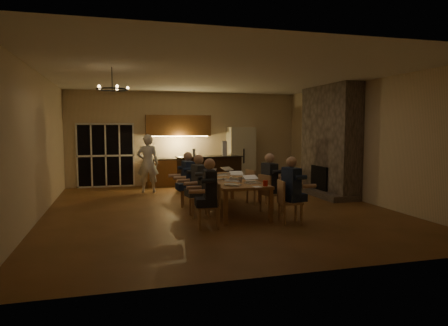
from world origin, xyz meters
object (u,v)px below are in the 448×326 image
(laptop_d, at_px, (237,174))
(bar_bottle, at_px, (194,153))
(chandelier, at_px, (112,89))
(chair_right_far, at_px, (257,187))
(can_cola, at_px, (208,171))
(person_left_far, at_px, (188,180))
(chair_right_near, at_px, (290,202))
(laptop_b, at_px, (252,178))
(mug_back, at_px, (208,174))
(mug_front, at_px, (231,179))
(laptop_a, at_px, (233,180))
(plate_left, at_px, (230,184))
(laptop_c, at_px, (221,175))
(can_silver, at_px, (240,180))
(standing_person, at_px, (148,163))
(chair_right_mid, at_px, (271,193))
(person_right_near, at_px, (291,190))
(person_left_mid, at_px, (199,185))
(refrigerator, at_px, (241,155))
(chair_left_far, at_px, (190,189))
(plate_far, at_px, (238,175))
(person_right_mid, at_px, (269,183))
(laptop_e, at_px, (210,170))
(mug_mid, at_px, (228,174))
(bar_blender, at_px, (224,148))
(redcup_mid, at_px, (206,175))
(bar_island, at_px, (209,173))
(chair_left_mid, at_px, (199,197))
(person_left_near, at_px, (210,194))
(plate_near, at_px, (251,181))
(dining_table, at_px, (229,194))
(chair_left_near, at_px, (209,205))
(redcup_near, at_px, (265,183))

(laptop_d, distance_m, bar_bottle, 3.20)
(chandelier, height_order, laptop_d, chandelier)
(chair_right_far, bearing_deg, can_cola, 41.31)
(person_left_far, bearing_deg, chair_right_near, 32.52)
(laptop_b, xyz_separation_m, mug_back, (-0.63, 1.60, -0.06))
(laptop_b, height_order, mug_front, laptop_b)
(mug_back, bearing_deg, laptop_a, -85.47)
(can_cola, xyz_separation_m, plate_left, (-0.06, -2.34, -0.05))
(laptop_c, relative_size, can_silver, 2.67)
(standing_person, xyz_separation_m, laptop_c, (1.47, -3.19, -0.03))
(standing_person, bearing_deg, chair_right_mid, 133.90)
(person_right_near, height_order, mug_front, person_right_near)
(laptop_d, bearing_deg, person_left_mid, -148.72)
(can_cola, bearing_deg, can_silver, -82.86)
(refrigerator, xyz_separation_m, person_left_mid, (-2.50, -4.79, -0.31))
(person_left_mid, distance_m, laptop_d, 1.15)
(chair_left_far, xyz_separation_m, plate_far, (1.28, 0.04, 0.31))
(person_right_mid, xyz_separation_m, laptop_e, (-1.04, 1.64, 0.17))
(can_cola, bearing_deg, chandelier, -141.63)
(person_left_mid, distance_m, chandelier, 2.75)
(chair_left_far, xyz_separation_m, bar_bottle, (0.60, 2.51, 0.76))
(laptop_c, bearing_deg, chair_right_mid, 147.97)
(person_right_mid, bearing_deg, mug_mid, 23.39)
(standing_person, distance_m, bar_blender, 2.47)
(laptop_b, bearing_deg, chair_right_mid, 26.40)
(chair_left_far, xyz_separation_m, redcup_mid, (0.37, -0.25, 0.37))
(chair_left_far, distance_m, laptop_a, 1.85)
(bar_island, distance_m, chair_left_mid, 3.86)
(can_silver, bearing_deg, chandelier, 177.63)
(chair_left_mid, distance_m, person_left_near, 1.13)
(plate_near, bearing_deg, plate_left, -148.98)
(chair_right_mid, relative_size, laptop_d, 2.78)
(chair_right_near, relative_size, redcup_mid, 7.42)
(dining_table, bearing_deg, person_left_far, 148.08)
(chandelier, distance_m, laptop_c, 3.13)
(chair_left_near, height_order, mug_front, chair_left_near)
(person_left_mid, relative_size, plate_near, 5.48)
(chair_right_near, distance_m, standing_person, 5.44)
(refrigerator, xyz_separation_m, bar_bottle, (-1.91, -1.17, 0.20))
(laptop_c, bearing_deg, chair_left_near, 59.11)
(mug_mid, bearing_deg, chair_right_far, -1.16)
(chair_right_mid, bearing_deg, chandelier, 74.50)
(mug_mid, bearing_deg, can_cola, 113.19)
(laptop_e, relative_size, redcup_mid, 2.67)
(laptop_e, bearing_deg, chair_left_far, 46.57)
(mug_mid, distance_m, plate_far, 0.31)
(redcup_mid, height_order, can_silver, same)
(standing_person, bearing_deg, mug_mid, 134.33)
(person_left_mid, bearing_deg, redcup_mid, 148.08)
(redcup_near, bearing_deg, chair_right_mid, 60.16)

